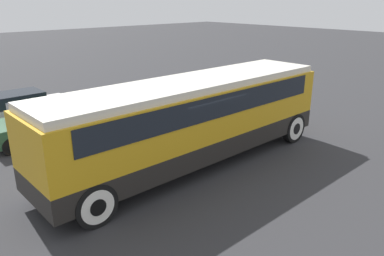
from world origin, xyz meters
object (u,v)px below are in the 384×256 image
at_px(tour_bus, 194,114).
at_px(parked_car_mid, 19,107).
at_px(parked_car_far, 51,119).
at_px(parked_car_near, 213,94).

bearing_deg(tour_bus, parked_car_mid, 106.97).
bearing_deg(parked_car_far, parked_car_mid, 94.80).
relative_size(tour_bus, parked_car_far, 2.22).
distance_m(tour_bus, parked_car_near, 7.47).
bearing_deg(parked_car_far, tour_bus, -67.29).
bearing_deg(parked_car_near, parked_car_mid, 153.63).
relative_size(parked_car_mid, parked_car_far, 0.94).
height_order(parked_car_near, parked_car_mid, parked_car_mid).
distance_m(parked_car_near, parked_car_mid, 9.36).
distance_m(parked_car_mid, parked_car_far, 3.02).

